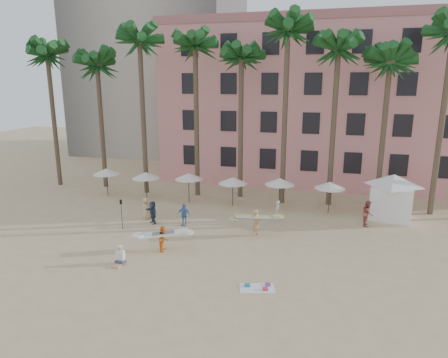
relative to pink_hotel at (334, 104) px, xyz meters
The scene contains 11 objects.
ground 28.09m from the pink_hotel, 105.07° to the right, with size 120.00×120.00×0.00m, color #D1B789.
pink_hotel is the anchor object (origin of this frame).
palm_row 13.71m from the pink_hotel, 120.56° to the right, with size 44.40×5.40×16.30m.
umbrella_row 17.73m from the pink_hotel, 126.53° to the right, with size 22.50×2.70×2.73m.
cabana 15.32m from the pink_hotel, 70.39° to the right, with size 5.32×5.32×3.50m.
beach_towel 28.19m from the pink_hotel, 97.33° to the right, with size 1.99×1.42×0.14m.
carrier_yellow 21.41m from the pink_hotel, 103.79° to the right, with size 3.13×1.85×1.91m.
carrier_white 26.65m from the pink_hotel, 113.11° to the right, with size 3.16×1.94×1.60m.
beachgoers 20.58m from the pink_hotel, 112.57° to the right, with size 17.31×4.82×1.92m.
paddle 26.25m from the pink_hotel, 124.81° to the right, with size 0.18×0.04×2.23m.
seated_man 29.66m from the pink_hotel, 114.28° to the right, with size 0.49×0.86×1.12m.
Camera 1 is at (6.59, -19.47, 10.55)m, focal length 32.00 mm.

